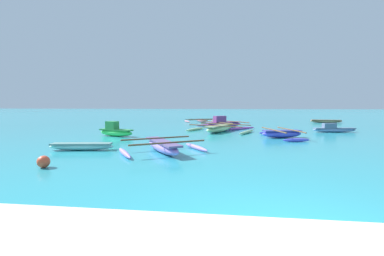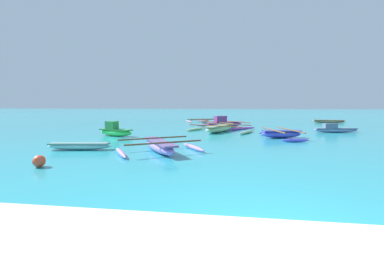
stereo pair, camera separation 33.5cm
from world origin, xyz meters
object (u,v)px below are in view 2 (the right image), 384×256
(moored_boat_8, at_px, (335,129))
(moored_boat_7, at_px, (203,121))
(moored_boat_4, at_px, (159,146))
(mooring_buoy_1, at_px, (39,161))
(moored_boat_2, at_px, (281,134))
(moored_boat_0, at_px, (220,128))
(moored_boat_3, at_px, (115,131))
(moored_boat_1, at_px, (224,124))
(moored_boat_5, at_px, (329,121))
(moored_boat_6, at_px, (79,146))

(moored_boat_8, bearing_deg, moored_boat_7, 128.14)
(moored_boat_4, bearing_deg, moored_boat_7, 147.37)
(mooring_buoy_1, bearing_deg, moored_boat_8, 42.09)
(moored_boat_7, bearing_deg, moored_boat_2, 0.08)
(moored_boat_0, height_order, moored_boat_3, moored_boat_3)
(moored_boat_7, bearing_deg, moored_boat_0, -11.87)
(moored_boat_4, xyz_separation_m, moored_boat_8, (10.69, 9.40, -0.02))
(moored_boat_0, bearing_deg, moored_boat_4, -170.89)
(moored_boat_1, distance_m, moored_boat_7, 7.61)
(moored_boat_1, bearing_deg, moored_boat_4, -142.73)
(moored_boat_4, relative_size, moored_boat_5, 1.19)
(moored_boat_4, bearing_deg, mooring_buoy_1, -78.07)
(moored_boat_0, relative_size, mooring_buoy_1, 13.22)
(moored_boat_0, xyz_separation_m, moored_boat_5, (11.80, 11.32, -0.07))
(moored_boat_1, bearing_deg, moored_boat_2, -102.24)
(moored_boat_0, distance_m, moored_boat_1, 3.58)
(moored_boat_1, relative_size, moored_boat_6, 1.85)
(moored_boat_5, distance_m, moored_boat_7, 14.13)
(moored_boat_4, xyz_separation_m, moored_boat_6, (-3.72, 0.07, -0.08))
(moored_boat_7, bearing_deg, mooring_buoy_1, -32.11)
(moored_boat_5, bearing_deg, moored_boat_3, -133.07)
(moored_boat_2, bearing_deg, moored_boat_0, 129.49)
(moored_boat_8, bearing_deg, mooring_buoy_1, -146.71)
(moored_boat_0, bearing_deg, moored_boat_8, -60.81)
(moored_boat_0, height_order, moored_boat_5, moored_boat_0)
(moored_boat_4, xyz_separation_m, moored_boat_7, (0.00, 19.38, -0.10))
(moored_boat_4, bearing_deg, moored_boat_6, -123.69)
(moored_boat_2, distance_m, moored_boat_6, 11.35)
(moored_boat_8, xyz_separation_m, mooring_buoy_1, (-13.86, -12.51, -0.04))
(moored_boat_3, relative_size, moored_boat_7, 0.61)
(moored_boat_1, bearing_deg, moored_boat_6, -158.20)
(moored_boat_6, xyz_separation_m, moored_boat_7, (3.72, 19.31, -0.03))
(moored_boat_6, bearing_deg, moored_boat_5, 39.79)
(moored_boat_4, xyz_separation_m, mooring_buoy_1, (-3.17, -3.12, -0.06))
(moored_boat_6, bearing_deg, moored_boat_3, 88.55)
(moored_boat_5, bearing_deg, moored_boat_0, -128.08)
(moored_boat_6, height_order, moored_boat_8, moored_boat_8)
(moored_boat_1, distance_m, moored_boat_4, 12.50)
(moored_boat_7, height_order, moored_boat_8, moored_boat_8)
(moored_boat_2, height_order, moored_boat_8, moored_boat_8)
(moored_boat_3, relative_size, moored_boat_5, 0.76)
(moored_boat_1, height_order, moored_boat_8, moored_boat_1)
(moored_boat_2, relative_size, moored_boat_3, 1.58)
(moored_boat_4, height_order, moored_boat_5, moored_boat_4)
(moored_boat_1, distance_m, moored_boat_2, 7.48)
(moored_boat_1, height_order, mooring_buoy_1, moored_boat_1)
(moored_boat_2, distance_m, mooring_buoy_1, 12.81)
(moored_boat_0, distance_m, moored_boat_7, 10.98)
(moored_boat_3, height_order, moored_boat_5, moored_boat_3)
(moored_boat_2, distance_m, moored_boat_8, 5.87)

